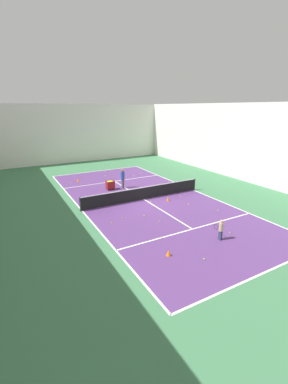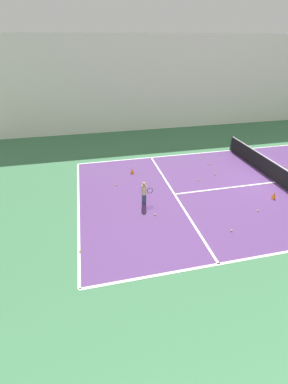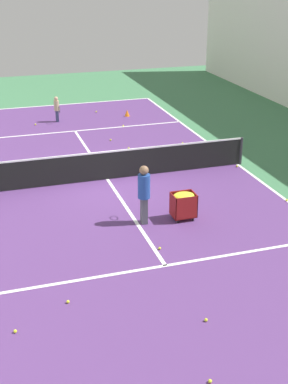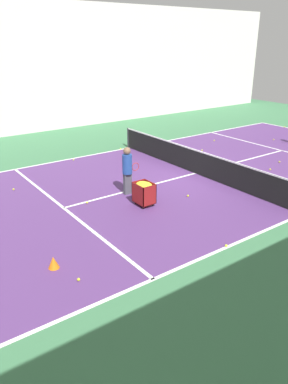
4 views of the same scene
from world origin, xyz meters
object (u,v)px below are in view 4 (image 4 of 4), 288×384
tennis_net (196,161)px  training_cone_0 (53,262)px  coach_at_net (127,168)px  ball_cart (144,189)px

tennis_net → training_cone_0: size_ratio=32.78×
tennis_net → coach_at_net: coach_at_net is taller
coach_at_net → ball_cart: coach_at_net is taller
coach_at_net → ball_cart: size_ratio=2.14×
tennis_net → coach_at_net: size_ratio=5.86×
training_cone_0 → ball_cart: bearing=-66.2°
coach_at_net → tennis_net: bearing=8.2°
training_cone_0 → coach_at_net: bearing=-54.6°
tennis_net → training_cone_0: 7.78m
tennis_net → coach_at_net: 3.35m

